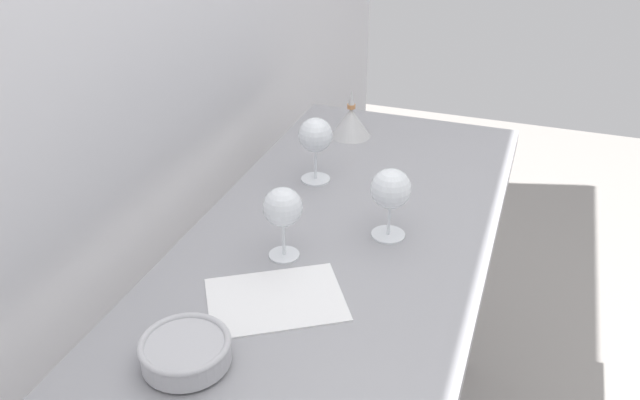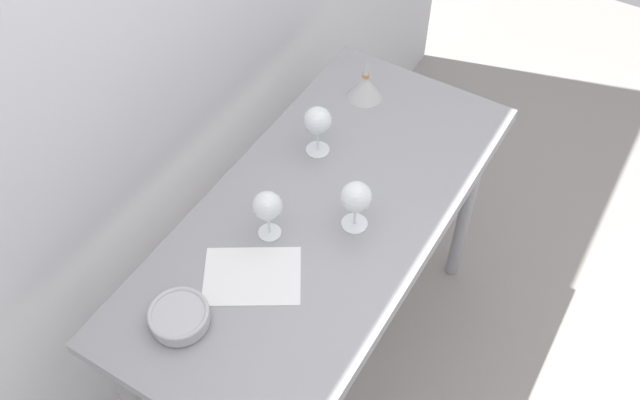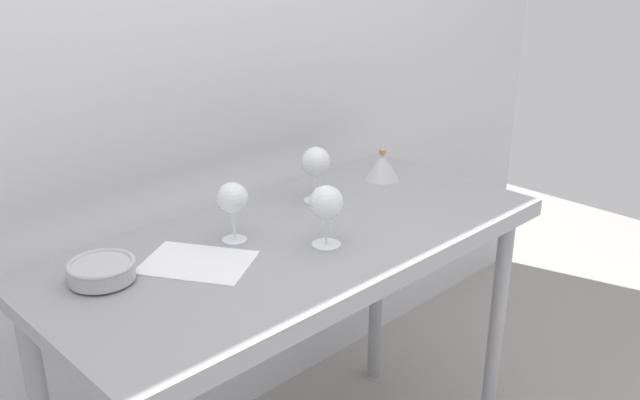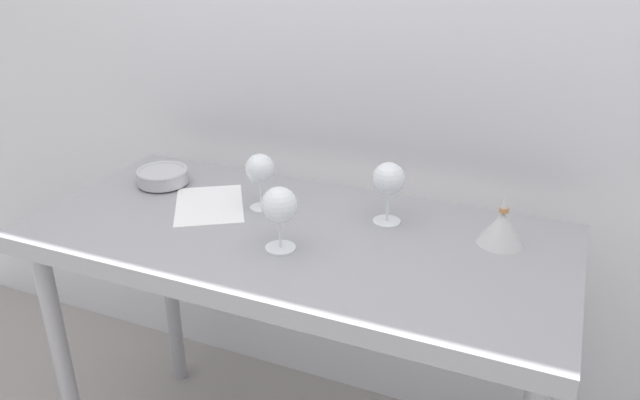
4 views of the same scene
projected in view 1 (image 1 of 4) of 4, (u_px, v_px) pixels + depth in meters
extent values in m
cube|color=silver|center=(130.00, 33.00, 1.45)|extent=(3.80, 0.04, 2.60)
cube|color=#939398|center=(341.00, 236.00, 1.52)|extent=(1.40, 0.64, 0.04)
cube|color=#939398|center=(486.00, 265.00, 1.42)|extent=(1.40, 0.01, 0.05)
cylinder|color=#939398|center=(474.00, 266.00, 2.19)|extent=(0.05, 0.05, 0.86)
cylinder|color=#939398|center=(325.00, 238.00, 2.34)|extent=(0.05, 0.05, 0.86)
cylinder|color=white|center=(284.00, 255.00, 1.41)|extent=(0.07, 0.07, 0.00)
cylinder|color=white|center=(284.00, 238.00, 1.39)|extent=(0.01, 0.01, 0.08)
sphere|color=white|center=(283.00, 207.00, 1.35)|extent=(0.08, 0.08, 0.08)
cylinder|color=maroon|center=(283.00, 213.00, 1.36)|extent=(0.06, 0.06, 0.02)
cylinder|color=white|center=(388.00, 234.00, 1.48)|extent=(0.08, 0.08, 0.00)
cylinder|color=white|center=(389.00, 219.00, 1.46)|extent=(0.01, 0.01, 0.08)
sphere|color=white|center=(391.00, 189.00, 1.42)|extent=(0.09, 0.09, 0.09)
cylinder|color=maroon|center=(390.00, 195.00, 1.43)|extent=(0.06, 0.06, 0.02)
cylinder|color=white|center=(316.00, 179.00, 1.71)|extent=(0.07, 0.07, 0.00)
cylinder|color=white|center=(316.00, 163.00, 1.69)|extent=(0.01, 0.01, 0.08)
sphere|color=white|center=(315.00, 135.00, 1.65)|extent=(0.09, 0.09, 0.09)
cylinder|color=maroon|center=(315.00, 140.00, 1.66)|extent=(0.06, 0.06, 0.02)
cube|color=white|center=(276.00, 299.00, 1.28)|extent=(0.29, 0.32, 0.00)
cylinder|color=#4C4C4C|center=(187.00, 362.00, 1.13)|extent=(0.13, 0.13, 0.01)
cylinder|color=#B7B7BC|center=(186.00, 352.00, 1.11)|extent=(0.15, 0.15, 0.04)
torus|color=#B7B7BC|center=(185.00, 343.00, 1.11)|extent=(0.16, 0.16, 0.01)
cone|color=silver|center=(351.00, 122.00, 1.93)|extent=(0.12, 0.12, 0.09)
cylinder|color=#C17F4C|center=(351.00, 106.00, 1.91)|extent=(0.02, 0.02, 0.01)
cone|color=silver|center=(352.00, 97.00, 1.89)|extent=(0.02, 0.02, 0.04)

